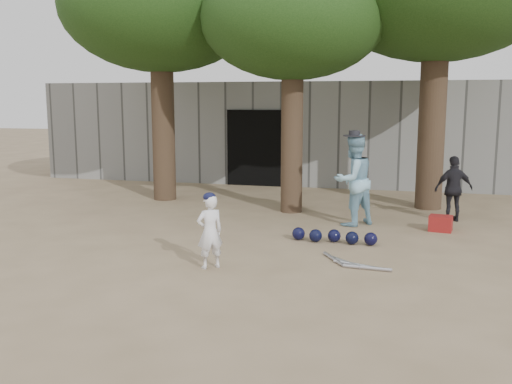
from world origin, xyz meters
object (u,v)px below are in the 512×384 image
(spectator_dark, at_px, (454,189))
(red_bag, at_px, (441,223))
(boy_player, at_px, (210,232))
(spectator_blue, at_px, (353,180))

(spectator_dark, distance_m, red_bag, 1.17)
(boy_player, xyz_separation_m, spectator_dark, (3.78, 4.40, 0.12))
(boy_player, distance_m, spectator_blue, 3.97)
(boy_player, relative_size, spectator_blue, 0.61)
(boy_player, bearing_deg, spectator_blue, -156.43)
(boy_player, height_order, red_bag, boy_player)
(spectator_dark, bearing_deg, red_bag, 54.56)
(spectator_blue, xyz_separation_m, spectator_dark, (1.98, 0.88, -0.23))
(spectator_blue, distance_m, spectator_dark, 2.18)
(boy_player, relative_size, spectator_dark, 0.82)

